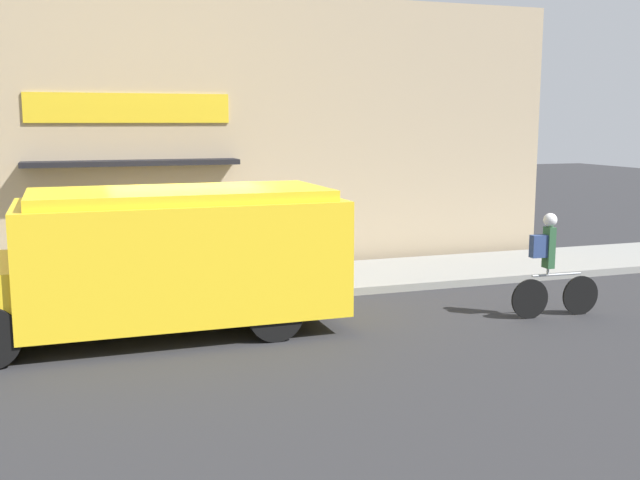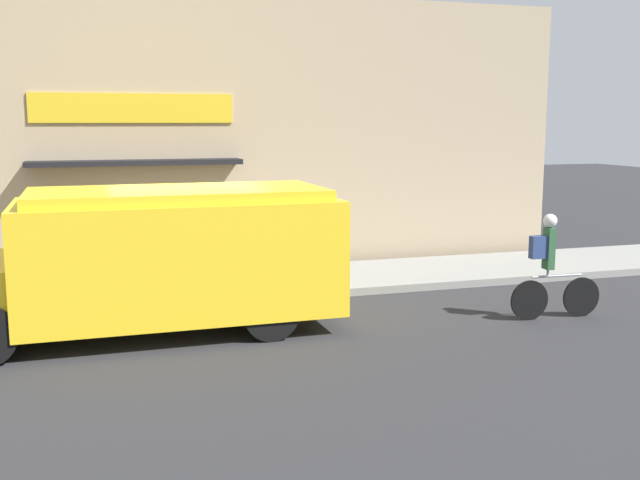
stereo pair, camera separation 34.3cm
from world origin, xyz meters
The scene contains 5 objects.
ground_plane centered at (0.00, 0.00, 0.00)m, with size 70.00×70.00×0.00m, color #2B2B2D.
sidewalk centered at (0.00, 1.27, 0.07)m, with size 28.00×2.54×0.14m.
storefront centered at (-0.01, 2.89, 2.86)m, with size 17.44×0.79×5.72m.
school_bus centered at (-0.72, -1.29, 1.13)m, with size 6.17×2.68×2.16m.
cyclist centered at (5.42, -2.40, 0.84)m, with size 1.58×0.22×1.70m.
Camera 1 is at (-1.90, -12.37, 3.15)m, focal length 42.00 mm.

